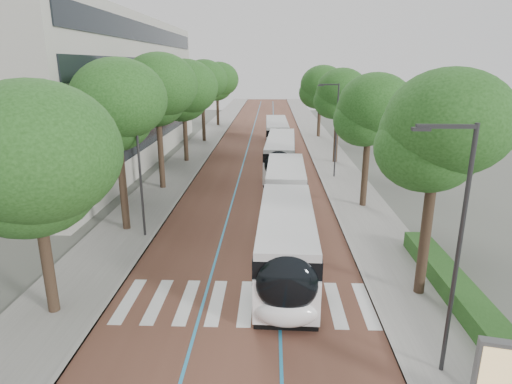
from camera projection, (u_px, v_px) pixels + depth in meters
ground at (240, 316)px, 17.05m from camera, size 160.00×160.00×0.00m
road at (262, 142)px, 55.34m from camera, size 11.00×140.00×0.02m
sidewalk_left at (204, 141)px, 55.58m from camera, size 4.00×140.00×0.12m
sidewalk_right at (320, 142)px, 55.07m from camera, size 4.00×140.00×0.12m
kerb_left at (219, 141)px, 55.52m from camera, size 0.20×140.00×0.14m
kerb_right at (305, 142)px, 55.14m from camera, size 0.20×140.00×0.14m
zebra_crossing at (246, 302)px, 18.00m from camera, size 10.55×3.60×0.01m
lane_line_left at (250, 142)px, 55.39m from camera, size 0.12×126.00×0.01m
lane_line_right at (274, 142)px, 55.28m from camera, size 0.12×126.00×0.01m
office_building at (64, 92)px, 42.51m from camera, size 18.11×40.00×14.00m
hedge at (473, 309)px, 16.60m from camera, size 1.20×14.00×0.80m
streetlight_near at (455, 235)px, 12.57m from camera, size 1.82×0.20×8.00m
streetlight_far at (335, 123)px, 36.51m from camera, size 1.82×0.20×8.00m
lamp_post_left at (140, 168)px, 23.73m from camera, size 0.14×0.14×8.00m
trees_left at (181, 94)px, 40.94m from camera, size 6.35×61.20×9.95m
trees_right at (342, 99)px, 39.58m from camera, size 5.94×47.40×8.99m
lead_bus at (286, 216)px, 23.60m from camera, size 3.03×18.46×3.20m
bus_queued_0 at (280, 156)px, 39.04m from camera, size 3.08×12.50×3.20m
bus_queued_1 at (277, 134)px, 50.94m from camera, size 2.70×12.43×3.20m
ad_panel at (496, 376)px, 11.87m from camera, size 1.16×0.54×2.34m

